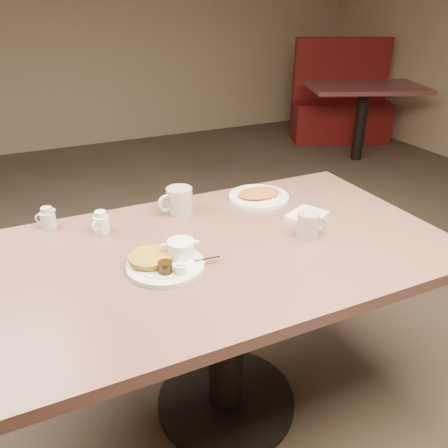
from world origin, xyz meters
name	(u,v)px	position (x,y,z in m)	size (l,w,h in m)	color
room	(227,38)	(0.00, 0.00, 1.40)	(7.04, 8.04, 2.84)	#4C3F33
diner_table	(226,286)	(0.00, 0.00, 0.58)	(1.50, 0.90, 0.75)	#84564C
main_plate	(166,260)	(-0.23, -0.04, 0.77)	(0.31, 0.29, 0.07)	white
coffee_mug_near	(309,225)	(0.28, -0.07, 0.80)	(0.12, 0.09, 0.09)	#B0AC98
napkin	(307,216)	(0.37, 0.06, 0.76)	(0.18, 0.17, 0.02)	silver
coffee_mug_far	(179,200)	(-0.06, 0.31, 0.80)	(0.15, 0.11, 0.10)	#B2B094
creamer_left	(101,223)	(-0.36, 0.27, 0.79)	(0.08, 0.07, 0.08)	white
creamer_right	(48,218)	(-0.53, 0.39, 0.79)	(0.08, 0.06, 0.08)	beige
hash_plate	(259,196)	(0.29, 0.30, 0.76)	(0.25, 0.25, 0.04)	white
booth_back_right	(343,106)	(2.83, 2.90, 0.41)	(1.49, 1.59, 1.12)	#5E1112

